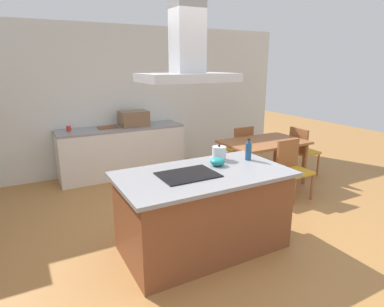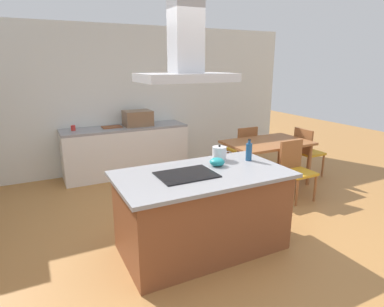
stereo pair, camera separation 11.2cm
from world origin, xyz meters
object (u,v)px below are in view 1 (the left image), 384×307
object	(u,v)px
chair_at_right_end	(302,148)
range_hood	(187,54)
tea_kettle	(219,153)
dining_table	(264,146)
mixing_bowl	(217,162)
cutting_board	(108,127)
olive_oil_bottle	(248,151)
coffee_mug_red	(69,129)
chair_facing_island	(292,165)
chair_facing_back_wall	(240,146)
cooktop	(188,175)
countertop_microwave	(134,119)

from	to	relation	value
chair_at_right_end	range_hood	distance (m)	3.68
tea_kettle	dining_table	bearing A→B (deg)	32.09
mixing_bowl	cutting_board	distance (m)	2.85
mixing_bowl	chair_at_right_end	world-z (taller)	mixing_bowl
olive_oil_bottle	dining_table	size ratio (longest dim) A/B	0.19
coffee_mug_red	chair_facing_island	xyz separation A→B (m)	(2.88, -2.33, -0.44)
cutting_board	range_hood	xyz separation A→B (m)	(0.08, -2.93, 1.19)
chair_facing_island	chair_at_right_end	xyz separation A→B (m)	(0.92, 0.67, 0.00)
chair_facing_island	chair_facing_back_wall	xyz separation A→B (m)	(0.00, 1.33, 0.00)
mixing_bowl	chair_at_right_end	size ratio (longest dim) A/B	0.19
cooktop	countertop_microwave	xyz separation A→B (m)	(0.39, 2.88, 0.13)
mixing_bowl	chair_at_right_end	bearing A→B (deg)	23.98
tea_kettle	chair_at_right_end	bearing A→B (deg)	21.49
mixing_bowl	chair_facing_back_wall	distance (m)	2.53
countertop_microwave	cooktop	bearing A→B (deg)	-97.74
tea_kettle	chair_facing_back_wall	xyz separation A→B (m)	(1.54, 1.63, -0.47)
cutting_board	range_hood	distance (m)	3.16
cooktop	range_hood	xyz separation A→B (m)	(0.00, 0.00, 1.20)
olive_oil_bottle	chair_facing_island	size ratio (longest dim) A/B	0.29
tea_kettle	cutting_board	distance (m)	2.70
coffee_mug_red	cutting_board	xyz separation A→B (m)	(0.66, -0.02, -0.04)
cooktop	range_hood	bearing A→B (deg)	0.00
dining_table	cutting_board	bearing A→B (deg)	143.52
cooktop	chair_facing_back_wall	world-z (taller)	cooktop
dining_table	range_hood	world-z (taller)	range_hood
chair_at_right_end	chair_facing_back_wall	bearing A→B (deg)	143.99
chair_facing_island	chair_at_right_end	bearing A→B (deg)	36.01
dining_table	chair_facing_back_wall	world-z (taller)	chair_facing_back_wall
countertop_microwave	dining_table	distance (m)	2.39
cooktop	coffee_mug_red	distance (m)	3.05
countertop_microwave	tea_kettle	bearing A→B (deg)	-85.48
olive_oil_bottle	chair_facing_island	xyz separation A→B (m)	(1.24, 0.48, -0.50)
cooktop	coffee_mug_red	size ratio (longest dim) A/B	6.67
cooktop	dining_table	bearing A→B (deg)	31.06
coffee_mug_red	cooktop	bearing A→B (deg)	-75.87
tea_kettle	olive_oil_bottle	world-z (taller)	olive_oil_bottle
cooktop	countertop_microwave	world-z (taller)	countertop_microwave
cutting_board	coffee_mug_red	bearing A→B (deg)	177.92
mixing_bowl	cutting_board	world-z (taller)	mixing_bowl
countertop_microwave	chair_at_right_end	bearing A→B (deg)	-30.91
tea_kettle	countertop_microwave	xyz separation A→B (m)	(-0.20, 2.56, 0.06)
olive_oil_bottle	chair_facing_back_wall	distance (m)	2.25
tea_kettle	countertop_microwave	size ratio (longest dim) A/B	0.44
mixing_bowl	coffee_mug_red	bearing A→B (deg)	112.85
mixing_bowl	countertop_microwave	size ratio (longest dim) A/B	0.34
cooktop	chair_facing_back_wall	bearing A→B (deg)	42.42
mixing_bowl	chair_facing_island	distance (m)	1.81
tea_kettle	mixing_bowl	xyz separation A→B (m)	(-0.15, -0.19, -0.03)
tea_kettle	dining_table	xyz separation A→B (m)	(1.54, 0.97, -0.31)
coffee_mug_red	cutting_board	distance (m)	0.66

